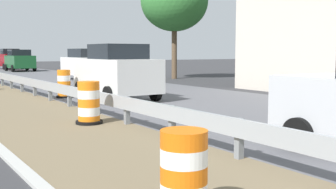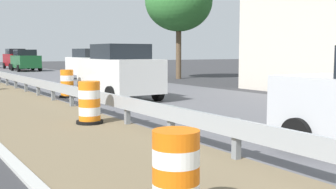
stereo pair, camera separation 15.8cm
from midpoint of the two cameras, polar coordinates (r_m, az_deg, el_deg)
name	(u,v)px [view 2 (the right image)]	position (r m, az deg, el deg)	size (l,w,h in m)	color
traffic_barrel_nearest	(176,178)	(4.66, 2.09, -11.43)	(0.66, 0.66, 0.97)	orange
traffic_barrel_close	(89,104)	(10.72, -10.33, -1.36)	(0.69, 0.69, 1.08)	orange
traffic_barrel_mid	(67,85)	(17.03, -13.45, 1.28)	(0.64, 0.64, 1.11)	orange
car_trailing_near_lane	(16,59)	(47.24, -20.10, 4.62)	(2.08, 4.23, 2.15)	maroon
car_mid_far_lane	(91,64)	(27.31, -10.38, 4.10)	(2.05, 4.79, 2.02)	silver
car_trailing_far_lane	(119,72)	(16.07, -6.46, 3.11)	(2.13, 4.02, 2.11)	silver
car_distant_a	(26,60)	(41.70, -18.89, 4.47)	(2.17, 4.00, 2.03)	#195128
tree_roadside	(179,1)	(28.36, 1.65, 12.72)	(4.52, 4.52, 7.25)	brown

